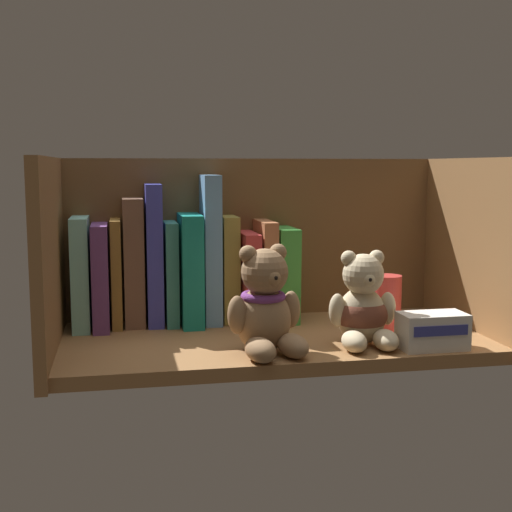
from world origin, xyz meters
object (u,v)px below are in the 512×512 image
book_4 (154,254)px  pillar_candle (386,303)px  book_7 (210,249)px  book_1 (101,275)px  small_product_box (432,331)px  book_6 (189,268)px  book_9 (246,275)px  book_10 (263,269)px  book_3 (134,262)px  teddy_bear_smaller (363,308)px  book_2 (116,272)px  book_0 (82,272)px  book_11 (281,272)px  book_8 (228,268)px  book_5 (170,272)px  teddy_bear_larger (266,308)px

book_4 → pillar_candle: (36.43, -12.30, -7.24)cm
book_7 → book_1: bearing=180.0°
small_product_box → book_6: bearing=143.4°
book_9 → book_10: bearing=0.0°
book_3 → pillar_candle: book_3 is taller
book_9 → teddy_bear_smaller: size_ratio=1.08×
book_9 → small_product_box: 33.93cm
book_2 → pillar_candle: (42.63, -12.30, -4.38)cm
book_3 → book_0: bearing=180.0°
book_10 → small_product_box: size_ratio=1.79×
book_3 → book_11: bearing=0.0°
book_8 → book_0: bearing=180.0°
book_0 → book_8: book_0 is taller
book_8 → small_product_box: book_8 is taller
book_5 → book_11: size_ratio=1.08×
book_2 → teddy_bear_smaller: book_2 is taller
book_2 → pillar_candle: bearing=-16.1°
pillar_candle → book_1: bearing=164.8°
book_2 → book_5: size_ratio=1.03×
book_6 → teddy_bear_larger: size_ratio=1.20×
book_9 → pillar_candle: bearing=-30.7°
book_9 → teddy_bear_smaller: 24.74cm
book_6 → book_2: bearing=180.0°
book_10 → book_5: bearing=180.0°
book_5 → book_6: (3.17, 0.00, 0.65)cm
book_1 → teddy_bear_smaller: (38.17, -20.45, -3.00)cm
book_5 → book_9: book_5 is taller
book_10 → small_product_box: book_10 is taller
book_5 → book_10: 15.88cm
book_0 → book_9: 27.54cm
book_1 → book_10: size_ratio=0.99×
book_4 → book_10: size_ratio=1.36×
book_1 → book_9: 24.42cm
book_7 → book_11: bearing=0.0°
book_10 → teddy_bear_larger: 22.57cm
book_4 → small_product_box: size_ratio=2.44×
book_7 → book_3: bearing=180.0°
book_0 → book_4: 12.10cm
book_11 → book_2: bearing=180.0°
book_6 → book_8: (6.70, 0.00, -0.26)cm
book_3 → book_1: bearing=180.0°
book_2 → book_9: book_2 is taller
book_6 → pillar_candle: size_ratio=2.06×
book_6 → book_9: bearing=0.0°
book_11 → teddy_bear_smaller: size_ratio=1.13×
book_0 → book_8: size_ratio=1.01×
book_3 → pillar_candle: 42.07cm
book_6 → book_3: bearing=180.0°
teddy_bear_larger → pillar_candle: (22.02, 9.78, -2.11)cm
book_6 → book_7: book_7 is taller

